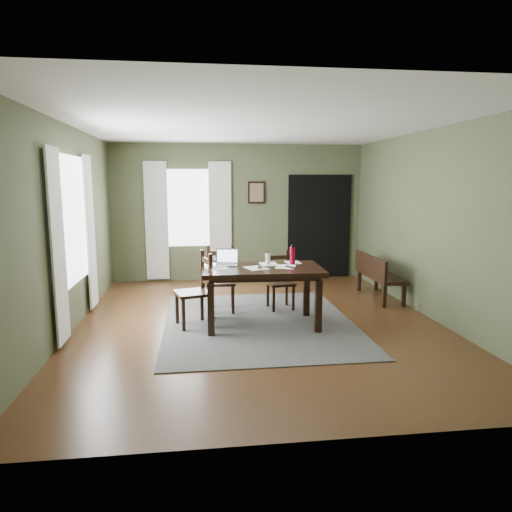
{
  "coord_description": "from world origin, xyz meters",
  "views": [
    {
      "loc": [
        -0.82,
        -6.11,
        1.94
      ],
      "look_at": [
        0.0,
        0.3,
        0.9
      ],
      "focal_mm": 32.0,
      "sensor_mm": 36.0,
      "label": 1
    }
  ],
  "objects": [
    {
      "name": "curtain_back_right",
      "position": [
        -0.38,
        2.94,
        1.2
      ],
      "size": [
        0.44,
        0.03,
        2.3
      ],
      "color": "silver",
      "rests_on": "ground"
    },
    {
      "name": "room_shell",
      "position": [
        0.0,
        0.0,
        1.8
      ],
      "size": [
        5.02,
        6.02,
        2.71
      ],
      "color": "#4B5436",
      "rests_on": "ground"
    },
    {
      "name": "computer_mouse",
      "position": [
        -0.01,
        -0.21,
        0.83
      ],
      "size": [
        0.06,
        0.1,
        0.03
      ],
      "primitive_type": "cube",
      "rotation": [
        0.0,
        0.0,
        -0.1
      ],
      "color": "#3F3F42",
      "rests_on": "dining_table"
    },
    {
      "name": "rug",
      "position": [
        0.0,
        0.0,
        0.01
      ],
      "size": [
        2.6,
        3.2,
        0.01
      ],
      "color": "#464646",
      "rests_on": "ground"
    },
    {
      "name": "chair_back_left",
      "position": [
        -0.49,
        0.69,
        0.48
      ],
      "size": [
        0.45,
        0.45,
        0.98
      ],
      "rotation": [
        0.0,
        0.0,
        -0.05
      ],
      "color": "black",
      "rests_on": "rug"
    },
    {
      "name": "chair_end",
      "position": [
        -0.86,
        -0.02,
        0.5
      ],
      "size": [
        0.55,
        0.54,
        1.01
      ],
      "rotation": [
        0.0,
        0.0,
        -1.29
      ],
      "color": "black",
      "rests_on": "rug"
    },
    {
      "name": "paper_d",
      "position": [
        0.51,
        0.18,
        0.82
      ],
      "size": [
        0.22,
        0.28,
        0.0
      ],
      "primitive_type": "cube",
      "rotation": [
        0.0,
        0.0,
        0.05
      ],
      "color": "white",
      "rests_on": "dining_table"
    },
    {
      "name": "paper_a",
      "position": [
        -0.56,
        -0.11,
        0.82
      ],
      "size": [
        0.31,
        0.37,
        0.0
      ],
      "primitive_type": "cube",
      "rotation": [
        0.0,
        0.0,
        0.26
      ],
      "color": "white",
      "rests_on": "dining_table"
    },
    {
      "name": "curtain_left_near",
      "position": [
        -2.44,
        -0.62,
        1.2
      ],
      "size": [
        0.03,
        0.48,
        2.3
      ],
      "color": "silver",
      "rests_on": "ground"
    },
    {
      "name": "chair_back_right",
      "position": [
        0.42,
        0.7,
        0.44
      ],
      "size": [
        0.44,
        0.44,
        0.88
      ],
      "rotation": [
        0.0,
        0.0,
        0.14
      ],
      "color": "black",
      "rests_on": "rug"
    },
    {
      "name": "curtain_left_far",
      "position": [
        -2.44,
        1.02,
        1.2
      ],
      "size": [
        0.03,
        0.48,
        2.3
      ],
      "color": "silver",
      "rests_on": "ground"
    },
    {
      "name": "water_bottle",
      "position": [
        0.49,
        0.08,
        0.94
      ],
      "size": [
        0.08,
        0.08,
        0.27
      ],
      "rotation": [
        0.0,
        0.0,
        -0.04
      ],
      "color": "#B00D2F",
      "rests_on": "dining_table"
    },
    {
      "name": "curtain_back_left",
      "position": [
        -1.62,
        2.94,
        1.2
      ],
      "size": [
        0.44,
        0.03,
        2.3
      ],
      "color": "silver",
      "rests_on": "ground"
    },
    {
      "name": "doorway_back",
      "position": [
        1.65,
        2.97,
        1.05
      ],
      "size": [
        1.3,
        0.03,
        2.1
      ],
      "color": "black",
      "rests_on": "ground"
    },
    {
      "name": "paper_b",
      "position": [
        0.35,
        -0.14,
        0.82
      ],
      "size": [
        0.34,
        0.39,
        0.0
      ],
      "primitive_type": "cube",
      "rotation": [
        0.0,
        0.0,
        -0.3
      ],
      "color": "white",
      "rests_on": "dining_table"
    },
    {
      "name": "window_left",
      "position": [
        -2.47,
        0.2,
        1.45
      ],
      "size": [
        0.01,
        1.3,
        1.7
      ],
      "color": "white",
      "rests_on": "ground"
    },
    {
      "name": "window_back",
      "position": [
        -1.0,
        2.97,
        1.45
      ],
      "size": [
        1.0,
        0.01,
        1.5
      ],
      "color": "white",
      "rests_on": "ground"
    },
    {
      "name": "bench",
      "position": [
        2.15,
        1.09,
        0.44
      ],
      "size": [
        0.42,
        1.32,
        0.74
      ],
      "rotation": [
        0.0,
        0.0,
        1.57
      ],
      "color": "black",
      "rests_on": "ground"
    },
    {
      "name": "framed_picture",
      "position": [
        0.35,
        2.97,
        1.75
      ],
      "size": [
        0.34,
        0.03,
        0.44
      ],
      "color": "black",
      "rests_on": "ground"
    },
    {
      "name": "paper_e",
      "position": [
        -0.06,
        -0.18,
        0.82
      ],
      "size": [
        0.34,
        0.39,
        0.0
      ],
      "primitive_type": "cube",
      "rotation": [
        0.0,
        0.0,
        0.33
      ],
      "color": "white",
      "rests_on": "dining_table"
    },
    {
      "name": "dining_table",
      "position": [
        0.03,
        -0.13,
        0.71
      ],
      "size": [
        1.63,
        1.01,
        0.8
      ],
      "rotation": [
        0.0,
        0.0,
        -0.03
      ],
      "color": "black",
      "rests_on": "rug"
    },
    {
      "name": "drinking_glass",
      "position": [
        0.14,
        0.09,
        0.89
      ],
      "size": [
        0.08,
        0.08,
        0.15
      ],
      "primitive_type": "cylinder",
      "rotation": [
        0.0,
        0.0,
        -0.14
      ],
      "color": "silver",
      "rests_on": "dining_table"
    },
    {
      "name": "laptop",
      "position": [
        -0.43,
        0.12,
        0.87
      ],
      "size": [
        0.37,
        0.31,
        0.22
      ],
      "rotation": [
        0.0,
        0.0,
        -0.22
      ],
      "color": "#B7B7BC",
      "rests_on": "dining_table"
    },
    {
      "name": "tv_remote",
      "position": [
        0.4,
        -0.21,
        0.82
      ],
      "size": [
        0.1,
        0.17,
        0.02
      ],
      "primitive_type": "cube",
      "rotation": [
        0.0,
        0.0,
        0.4
      ],
      "color": "black",
      "rests_on": "dining_table"
    },
    {
      "name": "paper_c",
      "position": [
        0.15,
        0.11,
        0.82
      ],
      "size": [
        0.25,
        0.32,
        0.0
      ],
      "primitive_type": "cube",
      "rotation": [
        0.0,
        0.0,
        0.02
      ],
      "color": "white",
      "rests_on": "dining_table"
    },
    {
      "name": "ground",
      "position": [
        0.0,
        0.0,
        -0.01
      ],
      "size": [
        5.0,
        6.0,
        0.01
      ],
      "color": "#492C16"
    }
  ]
}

